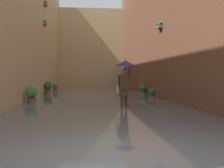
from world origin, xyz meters
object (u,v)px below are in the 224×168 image
at_px(potted_plant_mid_left, 143,89).
at_px(potted_plant_far_right, 31,94).
at_px(person_wading, 125,75).
at_px(potted_plant_near_left, 152,94).
at_px(potted_plant_mid_right, 48,87).
at_px(potted_plant_near_right, 55,88).

bearing_deg(potted_plant_mid_left, potted_plant_far_right, 39.29).
xyz_separation_m(person_wading, potted_plant_near_left, (-2.22, -4.04, -1.10)).
bearing_deg(person_wading, potted_plant_mid_left, -107.26).
bearing_deg(potted_plant_far_right, potted_plant_near_left, -165.79).
bearing_deg(potted_plant_mid_left, potted_plant_near_left, 86.07).
distance_m(potted_plant_far_right, potted_plant_mid_right, 6.93).
xyz_separation_m(person_wading, potted_plant_mid_right, (4.50, -9.29, -0.90)).
height_order(potted_plant_far_right, potted_plant_near_right, potted_plant_far_right).
bearing_deg(potted_plant_near_right, potted_plant_mid_left, 148.11).
relative_size(potted_plant_far_right, potted_plant_near_right, 1.34).
height_order(potted_plant_mid_right, potted_plant_near_left, potted_plant_mid_right).
bearing_deg(potted_plant_mid_right, potted_plant_far_right, 90.66).
bearing_deg(potted_plant_mid_left, potted_plant_near_right, -31.89).
bearing_deg(potted_plant_mid_left, person_wading, 72.74).
height_order(potted_plant_mid_right, potted_plant_mid_left, potted_plant_mid_right).
distance_m(potted_plant_far_right, potted_plant_mid_left, 8.93).
height_order(potted_plant_near_left, potted_plant_near_right, potted_plant_near_right).
relative_size(person_wading, potted_plant_near_right, 3.12).
distance_m(person_wading, potted_plant_near_left, 4.74).
xyz_separation_m(person_wading, potted_plant_mid_left, (-2.49, -8.01, -1.04)).
bearing_deg(potted_plant_near_left, person_wading, 61.25).
xyz_separation_m(potted_plant_mid_right, potted_plant_near_left, (-6.72, 5.25, -0.19)).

